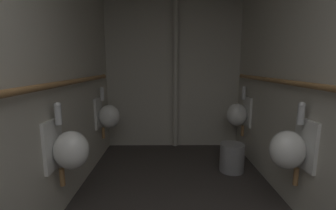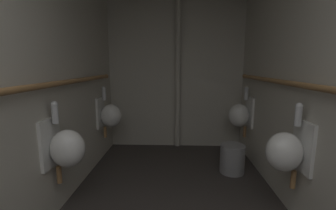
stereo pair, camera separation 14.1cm
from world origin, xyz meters
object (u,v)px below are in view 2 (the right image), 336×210
urinal_left_far (110,115)px  urinal_right_mid (287,151)px  waste_bin (232,159)px  urinal_right_far (240,115)px  urinal_left_mid (65,147)px  standpipe_back_wall (178,70)px

urinal_left_far → urinal_right_mid: (1.92, -1.35, 0.00)m
urinal_right_mid → waste_bin: bearing=102.4°
urinal_left_far → urinal_right_far: bearing=2.8°
urinal_left_mid → urinal_right_mid: 1.92m
urinal_right_far → standpipe_back_wall: 1.20m
urinal_left_mid → urinal_right_mid: same height
urinal_right_mid → standpipe_back_wall: (-0.92, 1.87, 0.64)m
urinal_right_mid → standpipe_back_wall: standpipe_back_wall is taller
urinal_left_mid → urinal_left_far: (0.00, 1.34, 0.00)m
urinal_left_far → standpipe_back_wall: bearing=27.3°
urinal_right_mid → urinal_right_far: same height
urinal_left_far → standpipe_back_wall: (1.00, 0.52, 0.64)m
urinal_right_far → urinal_right_mid: bearing=-90.0°
urinal_right_far → waste_bin: urinal_right_far is taller
urinal_left_far → waste_bin: urinal_left_far is taller
urinal_left_far → waste_bin: (1.71, -0.39, -0.48)m
urinal_left_far → urinal_right_far: (1.92, 0.09, 0.00)m
urinal_right_far → urinal_left_far: bearing=-177.2°
urinal_right_far → standpipe_back_wall: (-0.92, 0.42, 0.64)m
urinal_right_mid → waste_bin: size_ratio=2.04×
standpipe_back_wall → urinal_right_far: bearing=-24.5°
urinal_left_far → urinal_right_mid: same height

